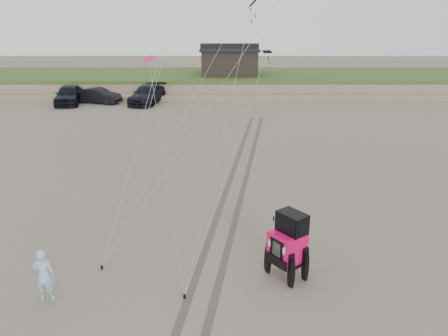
# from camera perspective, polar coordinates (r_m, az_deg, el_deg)

# --- Properties ---
(ground) EXTENTS (160.00, 160.00, 0.00)m
(ground) POSITION_cam_1_polar(r_m,az_deg,el_deg) (14.94, -5.33, -13.35)
(ground) COLOR #6B6054
(ground) RESTS_ON ground
(dune_ridge) EXTENTS (160.00, 14.25, 1.73)m
(dune_ridge) POSITION_cam_1_polar(r_m,az_deg,el_deg) (50.54, -1.61, 11.16)
(dune_ridge) COLOR #7A6B54
(dune_ridge) RESTS_ON ground
(cabin) EXTENTS (6.40, 5.40, 3.35)m
(cabin) POSITION_cam_1_polar(r_m,az_deg,el_deg) (49.74, 0.72, 13.84)
(cabin) COLOR black
(cabin) RESTS_ON dune_ridge
(truck_a) EXTENTS (2.86, 5.56, 1.81)m
(truck_a) POSITION_cam_1_polar(r_m,az_deg,el_deg) (44.43, -19.61, 9.03)
(truck_a) COLOR black
(truck_a) RESTS_ON ground
(truck_b) EXTENTS (4.70, 2.82, 1.46)m
(truck_b) POSITION_cam_1_polar(r_m,az_deg,el_deg) (44.07, -16.10, 9.08)
(truck_b) COLOR black
(truck_b) RESTS_ON ground
(truck_c) EXTENTS (3.37, 6.13, 1.68)m
(truck_c) POSITION_cam_1_polar(r_m,az_deg,el_deg) (42.92, -9.98, 9.43)
(truck_c) COLOR black
(truck_c) RESTS_ON ground
(jeep) EXTENTS (5.05, 4.57, 1.78)m
(jeep) POSITION_cam_1_polar(r_m,az_deg,el_deg) (14.32, 8.21, -10.86)
(jeep) COLOR #EC0B56
(jeep) RESTS_ON ground
(man) EXTENTS (0.63, 0.43, 1.67)m
(man) POSITION_cam_1_polar(r_m,az_deg,el_deg) (14.21, -22.45, -12.80)
(man) COLOR #87B0D0
(man) RESTS_ON ground
(stake_main) EXTENTS (0.08, 0.08, 0.12)m
(stake_main) POSITION_cam_1_polar(r_m,az_deg,el_deg) (15.54, -15.68, -12.40)
(stake_main) COLOR black
(stake_main) RESTS_ON ground
(stake_aux) EXTENTS (0.08, 0.08, 0.12)m
(stake_aux) POSITION_cam_1_polar(r_m,az_deg,el_deg) (13.71, -5.19, -16.38)
(stake_aux) COLOR black
(stake_aux) RESTS_ON ground
(tire_tracks) EXTENTS (5.22, 29.74, 0.01)m
(tire_tracks) POSITION_cam_1_polar(r_m,az_deg,el_deg) (22.04, 1.67, -2.05)
(tire_tracks) COLOR #4C443D
(tire_tracks) RESTS_ON ground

